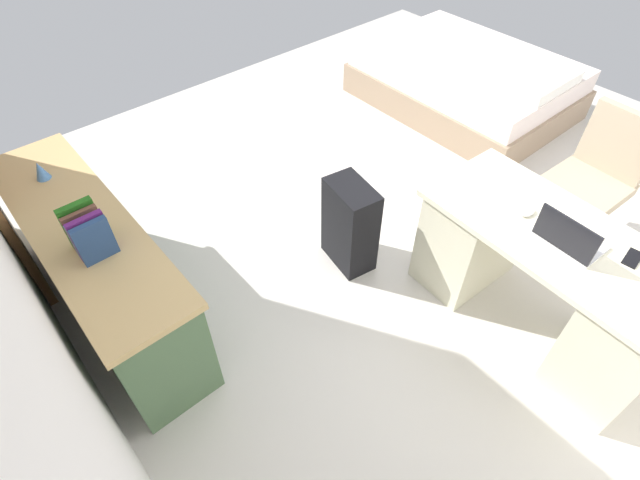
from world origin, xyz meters
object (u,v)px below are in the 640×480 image
credenza (101,269)px  desk (541,279)px  figurine_small (40,171)px  laptop (569,238)px  computer_mouse (527,212)px  cell_phone_near_laptop (633,258)px  bed (466,81)px  office_chair (588,188)px  suitcase_black (350,225)px

credenza → desk: bearing=-132.7°
figurine_small → desk: bearing=-139.9°
laptop → computer_mouse: 0.27m
laptop → cell_phone_near_laptop: size_ratio=2.37×
bed → laptop: laptop is taller
bed → figurine_small: size_ratio=17.39×
cell_phone_near_laptop → office_chair: bearing=-63.6°
credenza → figurine_small: 0.65m
desk → computer_mouse: computer_mouse is taller
computer_mouse → figurine_small: figurine_small is taller
bed → suitcase_black: suitcase_black is taller
office_chair → cell_phone_near_laptop: office_chair is taller
desk → suitcase_black: bearing=23.5°
office_chair → laptop: (-0.26, 0.97, 0.36)m
desk → laptop: laptop is taller
credenza → laptop: bearing=-134.2°
office_chair → credenza: bearing=61.6°
office_chair → computer_mouse: bearing=90.1°
suitcase_black → computer_mouse: bearing=-141.4°
credenza → bed: credenza is taller
computer_mouse → credenza: bearing=54.3°
bed → computer_mouse: computer_mouse is taller
office_chair → suitcase_black: bearing=58.2°
laptop → computer_mouse: (0.26, -0.06, -0.03)m
computer_mouse → bed: bearing=-44.4°
laptop → figurine_small: (2.24, 1.80, 0.02)m
suitcase_black → cell_phone_near_laptop: bearing=-147.5°
suitcase_black → laptop: size_ratio=1.96×
computer_mouse → cell_phone_near_laptop: bearing=-165.4°
computer_mouse → cell_phone_near_laptop: 0.53m
desk → figurine_small: size_ratio=13.40×
credenza → bed: size_ratio=0.94×
figurine_small → computer_mouse: bearing=-136.9°
office_chair → suitcase_black: office_chair is taller
office_chair → desk: bearing=103.4°
office_chair → figurine_small: (1.99, 2.77, 0.38)m
desk → credenza: 2.52m
computer_mouse → figurine_small: (1.99, 1.86, 0.05)m
credenza → figurine_small: figurine_small is taller
desk → suitcase_black: 1.17m
suitcase_black → cell_phone_near_laptop: size_ratio=4.63×
office_chair → laptop: bearing=105.0°
bed → figurine_small: bearing=84.4°
cell_phone_near_laptop → figurine_small: size_ratio=1.24×
desk → figurine_small: figurine_small is taller
office_chair → figurine_small: bearing=54.4°
suitcase_black → figurine_small: figurine_small is taller
desk → credenza: bearing=47.3°
desk → office_chair: bearing=-76.6°
bed → cell_phone_near_laptop: size_ratio=14.06×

